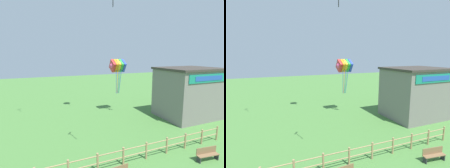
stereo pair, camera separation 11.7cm
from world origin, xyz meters
TOP-DOWN VIEW (x-y plane):
  - wooden_fence at (0.00, 6.19)m, footprint 18.56×0.14m
  - seaside_building at (11.48, 11.90)m, footprint 6.84×5.61m
  - park_bench_by_building at (5.76, 4.36)m, footprint 1.73×0.62m
  - kite_rainbow_parafoil at (4.28, 16.51)m, footprint 2.14×1.65m

SIDE VIEW (x-z plane):
  - park_bench_by_building at x=5.76m, z-range 0.03..0.98m
  - wooden_fence at x=0.00m, z-range 0.08..1.37m
  - seaside_building at x=11.48m, z-range 0.02..6.00m
  - kite_rainbow_parafoil at x=4.28m, z-range 3.93..8.30m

